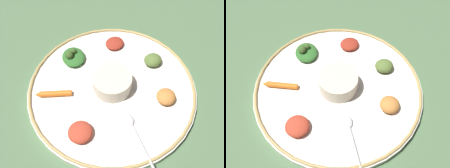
{
  "view_description": "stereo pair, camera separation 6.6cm",
  "coord_description": "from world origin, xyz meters",
  "views": [
    {
      "loc": [
        0.3,
        -0.24,
        0.58
      ],
      "look_at": [
        0.0,
        0.0,
        0.03
      ],
      "focal_mm": 39.91,
      "sensor_mm": 36.0,
      "label": 1
    },
    {
      "loc": [
        0.33,
        -0.18,
        0.58
      ],
      "look_at": [
        0.0,
        0.0,
        0.03
      ],
      "focal_mm": 39.91,
      "sensor_mm": 36.0,
      "label": 2
    }
  ],
  "objects": [
    {
      "name": "carrot_near_spoon",
      "position": [
        -0.08,
        -0.14,
        0.03
      ],
      "size": [
        0.07,
        0.09,
        0.02
      ],
      "color": "orange",
      "rests_on": "platter"
    },
    {
      "name": "mound_berbere_red",
      "position": [
        0.06,
        -0.14,
        0.03
      ],
      "size": [
        0.06,
        0.06,
        0.03
      ],
      "primitive_type": "ellipsoid",
      "rotation": [
        0.0,
        0.0,
        1.58
      ],
      "color": "#B73D28",
      "rests_on": "platter"
    },
    {
      "name": "center_bowl",
      "position": [
        0.0,
        0.0,
        0.04
      ],
      "size": [
        0.1,
        0.1,
        0.05
      ],
      "color": "beige",
      "rests_on": "platter"
    },
    {
      "name": "spoon",
      "position": [
        0.15,
        -0.04,
        0.02
      ],
      "size": [
        0.18,
        0.06,
        0.01
      ],
      "color": "silver",
      "rests_on": "platter"
    },
    {
      "name": "greens_pile",
      "position": [
        -0.15,
        -0.03,
        0.03
      ],
      "size": [
        0.09,
        0.09,
        0.04
      ],
      "color": "#2D6628",
      "rests_on": "platter"
    },
    {
      "name": "platter_rim",
      "position": [
        0.0,
        0.0,
        0.02
      ],
      "size": [
        0.45,
        0.45,
        0.01
      ],
      "primitive_type": "torus",
      "color": "tan",
      "rests_on": "platter"
    },
    {
      "name": "mound_squash",
      "position": [
        0.12,
        0.08,
        0.03
      ],
      "size": [
        0.06,
        0.07,
        0.03
      ],
      "primitive_type": "ellipsoid",
      "rotation": [
        0.0,
        0.0,
        1.95
      ],
      "color": "#C67A38",
      "rests_on": "platter"
    },
    {
      "name": "platter",
      "position": [
        0.0,
        0.0,
        0.01
      ],
      "size": [
        0.45,
        0.45,
        0.02
      ],
      "primitive_type": "cylinder",
      "color": "white",
      "rests_on": "ground_plane"
    },
    {
      "name": "mound_collards",
      "position": [
        0.01,
        0.14,
        0.03
      ],
      "size": [
        0.06,
        0.06,
        0.03
      ],
      "primitive_type": "ellipsoid",
      "rotation": [
        0.0,
        0.0,
        4.36
      ],
      "color": "#567033",
      "rests_on": "platter"
    },
    {
      "name": "mound_beet",
      "position": [
        -0.12,
        0.1,
        0.03
      ],
      "size": [
        0.05,
        0.06,
        0.02
      ],
      "primitive_type": "ellipsoid",
      "rotation": [
        0.0,
        0.0,
        1.58
      ],
      "color": "maroon",
      "rests_on": "platter"
    },
    {
      "name": "ground_plane",
      "position": [
        0.0,
        0.0,
        0.0
      ],
      "size": [
        2.4,
        2.4,
        0.0
      ],
      "primitive_type": "plane",
      "color": "#4C6B47"
    }
  ]
}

